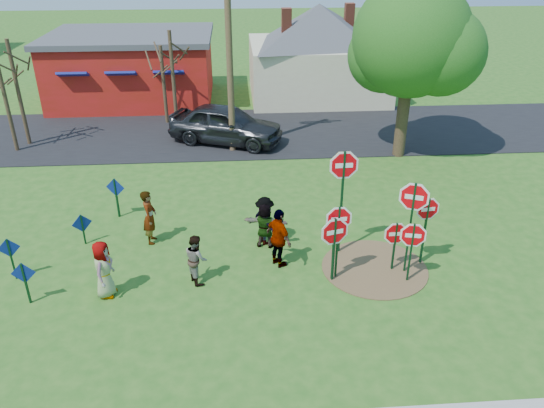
{
  "coord_description": "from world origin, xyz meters",
  "views": [
    {
      "loc": [
        0.42,
        -14.15,
        9.13
      ],
      "look_at": [
        1.48,
        0.48,
        1.55
      ],
      "focal_mm": 35.0,
      "sensor_mm": 36.0,
      "label": 1
    }
  ],
  "objects_px": {
    "stop_sign_d": "(427,215)",
    "suv": "(226,124)",
    "stop_sign_b": "(343,177)",
    "person_a": "(103,269)",
    "person_b": "(150,217)",
    "stop_sign_a": "(334,237)",
    "utility_pole": "(229,44)",
    "leafy_tree": "(414,45)",
    "stop_sign_c": "(413,208)"
  },
  "relations": [
    {
      "from": "stop_sign_c",
      "to": "utility_pole",
      "type": "xyz_separation_m",
      "value": [
        -5.09,
        10.29,
        2.67
      ]
    },
    {
      "from": "stop_sign_c",
      "to": "person_b",
      "type": "relative_size",
      "value": 1.67
    },
    {
      "from": "stop_sign_b",
      "to": "leafy_tree",
      "type": "distance_m",
      "value": 9.32
    },
    {
      "from": "person_b",
      "to": "utility_pole",
      "type": "relative_size",
      "value": 0.2
    },
    {
      "from": "stop_sign_c",
      "to": "person_a",
      "type": "xyz_separation_m",
      "value": [
        -8.68,
        -0.54,
        -1.31
      ]
    },
    {
      "from": "stop_sign_d",
      "to": "person_a",
      "type": "xyz_separation_m",
      "value": [
        -9.3,
        -0.93,
        -0.85
      ]
    },
    {
      "from": "person_a",
      "to": "leafy_tree",
      "type": "distance_m",
      "value": 15.4
    },
    {
      "from": "stop_sign_d",
      "to": "suv",
      "type": "bearing_deg",
      "value": 111.92
    },
    {
      "from": "person_a",
      "to": "utility_pole",
      "type": "distance_m",
      "value": 12.08
    },
    {
      "from": "stop_sign_a",
      "to": "stop_sign_c",
      "type": "height_order",
      "value": "stop_sign_c"
    },
    {
      "from": "stop_sign_a",
      "to": "person_b",
      "type": "distance_m",
      "value": 6.14
    },
    {
      "from": "stop_sign_c",
      "to": "suv",
      "type": "bearing_deg",
      "value": 137.7
    },
    {
      "from": "stop_sign_a",
      "to": "stop_sign_d",
      "type": "height_order",
      "value": "stop_sign_d"
    },
    {
      "from": "stop_sign_a",
      "to": "leafy_tree",
      "type": "bearing_deg",
      "value": 47.72
    },
    {
      "from": "stop_sign_c",
      "to": "person_b",
      "type": "height_order",
      "value": "stop_sign_c"
    },
    {
      "from": "stop_sign_d",
      "to": "person_b",
      "type": "height_order",
      "value": "stop_sign_d"
    },
    {
      "from": "stop_sign_a",
      "to": "person_b",
      "type": "bearing_deg",
      "value": 139.89
    },
    {
      "from": "stop_sign_a",
      "to": "leafy_tree",
      "type": "relative_size",
      "value": 0.29
    },
    {
      "from": "stop_sign_d",
      "to": "suv",
      "type": "height_order",
      "value": "stop_sign_d"
    },
    {
      "from": "stop_sign_a",
      "to": "suv",
      "type": "height_order",
      "value": "stop_sign_a"
    },
    {
      "from": "stop_sign_b",
      "to": "stop_sign_d",
      "type": "height_order",
      "value": "stop_sign_b"
    },
    {
      "from": "stop_sign_a",
      "to": "person_b",
      "type": "relative_size",
      "value": 1.19
    },
    {
      "from": "stop_sign_d",
      "to": "leafy_tree",
      "type": "height_order",
      "value": "leafy_tree"
    },
    {
      "from": "utility_pole",
      "to": "suv",
      "type": "bearing_deg",
      "value": 106.93
    },
    {
      "from": "stop_sign_c",
      "to": "suv",
      "type": "relative_size",
      "value": 0.57
    },
    {
      "from": "suv",
      "to": "utility_pole",
      "type": "bearing_deg",
      "value": -141.01
    },
    {
      "from": "stop_sign_a",
      "to": "utility_pole",
      "type": "height_order",
      "value": "utility_pole"
    },
    {
      "from": "stop_sign_a",
      "to": "stop_sign_c",
      "type": "bearing_deg",
      "value": -7.83
    },
    {
      "from": "stop_sign_c",
      "to": "stop_sign_d",
      "type": "height_order",
      "value": "stop_sign_c"
    },
    {
      "from": "suv",
      "to": "stop_sign_a",
      "type": "bearing_deg",
      "value": -142.8
    },
    {
      "from": "stop_sign_b",
      "to": "person_a",
      "type": "height_order",
      "value": "stop_sign_b"
    },
    {
      "from": "suv",
      "to": "leafy_tree",
      "type": "bearing_deg",
      "value": -82.85
    },
    {
      "from": "stop_sign_c",
      "to": "person_a",
      "type": "relative_size",
      "value": 1.8
    },
    {
      "from": "stop_sign_a",
      "to": "suv",
      "type": "xyz_separation_m",
      "value": [
        -3.13,
        11.55,
        -0.52
      ]
    },
    {
      "from": "suv",
      "to": "person_a",
      "type": "bearing_deg",
      "value": -173.58
    },
    {
      "from": "leafy_tree",
      "to": "stop_sign_d",
      "type": "bearing_deg",
      "value": -102.66
    },
    {
      "from": "person_b",
      "to": "stop_sign_c",
      "type": "bearing_deg",
      "value": -105.45
    },
    {
      "from": "person_a",
      "to": "person_b",
      "type": "relative_size",
      "value": 0.93
    },
    {
      "from": "stop_sign_a",
      "to": "person_a",
      "type": "xyz_separation_m",
      "value": [
        -6.43,
        -0.25,
        -0.63
      ]
    },
    {
      "from": "stop_sign_b",
      "to": "person_a",
      "type": "distance_m",
      "value": 7.34
    },
    {
      "from": "stop_sign_b",
      "to": "person_a",
      "type": "bearing_deg",
      "value": -168.09
    },
    {
      "from": "stop_sign_c",
      "to": "stop_sign_a",
      "type": "bearing_deg",
      "value": -150.53
    },
    {
      "from": "utility_pole",
      "to": "leafy_tree",
      "type": "bearing_deg",
      "value": -8.48
    },
    {
      "from": "stop_sign_c",
      "to": "leafy_tree",
      "type": "distance_m",
      "value": 9.89
    },
    {
      "from": "suv",
      "to": "utility_pole",
      "type": "xyz_separation_m",
      "value": [
        0.3,
        -0.98,
        3.88
      ]
    },
    {
      "from": "stop_sign_c",
      "to": "person_b",
      "type": "bearing_deg",
      "value": -174.22
    },
    {
      "from": "stop_sign_d",
      "to": "suv",
      "type": "xyz_separation_m",
      "value": [
        -5.99,
        10.87,
        -0.74
      ]
    },
    {
      "from": "suv",
      "to": "person_b",
      "type": "bearing_deg",
      "value": -172.99
    },
    {
      "from": "person_b",
      "to": "utility_pole",
      "type": "height_order",
      "value": "utility_pole"
    },
    {
      "from": "leafy_tree",
      "to": "stop_sign_c",
      "type": "bearing_deg",
      "value": -105.74
    }
  ]
}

